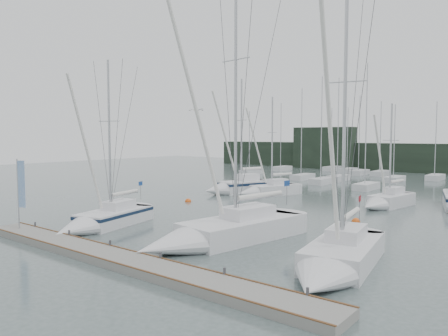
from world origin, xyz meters
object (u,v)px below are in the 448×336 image
object	(u,v)px
sailboat_mid_b	(264,191)
buoy_b	(356,222)
sailboat_near_left	(99,221)
sailboat_near_right	(334,263)
sailboat_mid_c	(384,202)
dock_banner	(20,188)
sailboat_near_center	(211,235)
buoy_c	(188,202)
buoy_a	(235,210)
sailboat_mid_a	(234,187)

from	to	relation	value
sailboat_mid_b	buoy_b	distance (m)	15.35
sailboat_near_left	sailboat_mid_b	xyz separation A→B (m)	(-0.27, 21.03, -0.01)
sailboat_near_right	sailboat_mid_b	bearing A→B (deg)	120.59
buoy_b	sailboat_mid_c	bearing A→B (deg)	93.85
dock_banner	sailboat_near_center	bearing A→B (deg)	10.74
buoy_c	buoy_b	bearing A→B (deg)	1.43
sailboat_near_right	sailboat_near_center	bearing A→B (deg)	165.88
buoy_a	buoy_c	bearing A→B (deg)	171.21
sailboat_mid_a	buoy_a	world-z (taller)	sailboat_mid_a
buoy_a	buoy_b	bearing A→B (deg)	7.92
buoy_b	buoy_c	distance (m)	16.64
sailboat_near_left	buoy_b	distance (m)	18.54
sailboat_mid_b	buoy_a	distance (m)	9.70
sailboat_mid_c	buoy_a	distance (m)	13.34
sailboat_mid_a	dock_banner	world-z (taller)	sailboat_mid_a
sailboat_mid_a	buoy_c	distance (m)	7.63
sailboat_near_left	dock_banner	world-z (taller)	sailboat_near_left
sailboat_mid_a	sailboat_mid_c	size ratio (longest dim) A/B	1.36
sailboat_mid_b	dock_banner	world-z (taller)	sailboat_mid_b
sailboat_near_left	sailboat_mid_a	distance (m)	20.79
dock_banner	buoy_c	bearing A→B (deg)	78.93
sailboat_near_center	sailboat_mid_a	xyz separation A→B (m)	(-12.76, 19.12, 0.07)
sailboat_mid_a	buoy_a	xyz separation A→B (m)	(6.62, -8.60, -0.67)
sailboat_mid_a	buoy_b	world-z (taller)	sailboat_mid_a
sailboat_mid_b	dock_banner	distance (m)	25.49
sailboat_mid_a	sailboat_mid_c	xyz separation A→B (m)	(16.27, 0.60, -0.15)
sailboat_near_right	sailboat_near_left	bearing A→B (deg)	172.77
sailboat_mid_a	buoy_b	distance (m)	18.27
buoy_b	sailboat_near_right	bearing A→B (deg)	-72.67
sailboat_near_right	buoy_b	distance (m)	13.18
sailboat_mid_a	buoy_b	xyz separation A→B (m)	(16.79, -7.19, -0.67)
sailboat_mid_b	buoy_b	bearing A→B (deg)	-8.88
sailboat_mid_a	sailboat_mid_b	bearing A→B (deg)	30.25
sailboat_near_right	buoy_b	world-z (taller)	sailboat_near_right
sailboat_near_center	sailboat_mid_c	xyz separation A→B (m)	(3.50, 19.72, -0.08)
sailboat_mid_c	buoy_b	xyz separation A→B (m)	(0.52, -7.79, -0.51)
sailboat_near_left	sailboat_mid_b	size ratio (longest dim) A/B	1.12
sailboat_mid_b	buoy_a	world-z (taller)	sailboat_mid_b
sailboat_near_right	buoy_b	bearing A→B (deg)	97.79
sailboat_near_right	sailboat_mid_b	distance (m)	26.61
sailboat_near_center	sailboat_mid_c	world-z (taller)	sailboat_near_center
sailboat_mid_b	sailboat_near_left	bearing A→B (deg)	-67.68
sailboat_near_right	sailboat_mid_c	xyz separation A→B (m)	(-4.45, 20.36, -0.03)
sailboat_mid_c	dock_banner	world-z (taller)	sailboat_mid_c
sailboat_near_right	dock_banner	distance (m)	20.00
buoy_a	sailboat_mid_c	bearing A→B (deg)	43.64
sailboat_mid_b	buoy_b	xyz separation A→B (m)	(13.23, -7.78, -0.51)
buoy_a	buoy_b	distance (m)	10.27
sailboat_near_left	dock_banner	size ratio (longest dim) A/B	2.77
sailboat_mid_b	sailboat_mid_c	distance (m)	12.71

